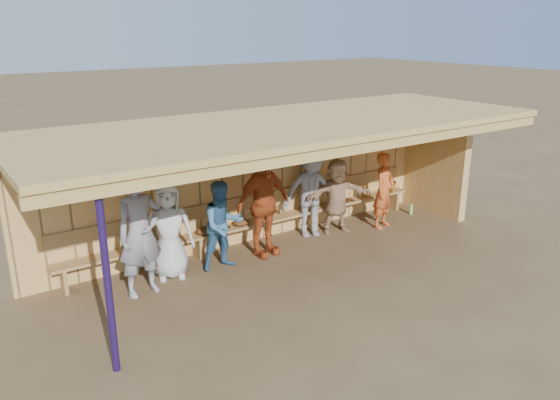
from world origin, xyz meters
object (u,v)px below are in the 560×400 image
Objects in this scene: player_a at (140,234)px; bench at (257,216)px; player_g at (384,190)px; player_d at (263,204)px; player_b at (169,230)px; player_f at (337,196)px; player_e at (311,192)px; player_c at (223,225)px.

bench is at bearing 9.98° from player_a.
player_d is at bearing 156.86° from player_g.
player_f is at bearing 17.87° from player_b.
player_f is at bearing 3.83° from player_e.
player_a is 1.26× the size of player_g.
player_d is (2.35, 0.21, -0.02)m from player_a.
player_f is at bearing -15.20° from bench.
player_a is 5.16m from player_g.
player_a is 0.68m from player_b.
player_b is 2.07m from bench.
player_d is 2.82m from player_g.
player_e is at bearing 0.59° from player_a.
player_a reaches higher than bench.
player_f is (4.17, 0.35, -0.23)m from player_a.
player_a is at bearing -163.11° from bench.
bench is (2.58, 0.78, -0.46)m from player_a.
player_b is 3.59m from player_f.
player_c is 0.85× the size of player_e.
player_b is at bearing -166.59° from bench.
player_c is 2.70m from player_f.
player_a is 1.02× the size of player_d.
player_b is at bearing 20.80° from player_a.
player_g is at bearing -6.56° from player_a.
player_d is 1.30m from player_e.
player_f is 1.03m from player_g.
bench is at bearing 30.62° from player_b.
player_g reaches higher than bench.
player_g is (2.80, -0.18, -0.19)m from player_d.
player_f is (3.58, 0.04, -0.06)m from player_b.
player_d is (0.87, 0.09, 0.19)m from player_c.
player_a reaches higher than player_g.
player_c is 0.90m from player_d.
bench is (1.99, 0.47, -0.29)m from player_b.
player_a is 1.08× the size of player_e.
player_b is 1.09× the size of player_f.
player_g is (4.57, -0.28, -0.04)m from player_b.
player_a is at bearing -135.08° from player_b.
player_b is 1.06× the size of player_c.
player_e is (1.27, 0.27, -0.06)m from player_d.
player_b is at bearing 169.35° from player_c.
player_g is at bearing -10.62° from player_d.
player_f is 1.67m from bench.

